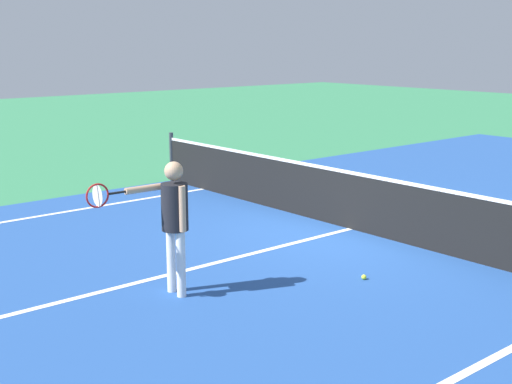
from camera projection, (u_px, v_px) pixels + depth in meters
ground_plane at (351, 229)px, 11.34m from camera, size 60.00×60.00×0.00m
court_surface_inbounds at (351, 229)px, 11.34m from camera, size 10.62×24.40×0.00m
line_center_service at (190, 269)px, 9.32m from camera, size 0.10×6.40×0.01m
net at (351, 200)px, 11.24m from camera, size 10.64×0.09×1.07m
player_near at (173, 213)px, 8.19m from camera, size 0.53×1.19×1.64m
tennis_ball_near_net at (364, 277)px, 8.92m from camera, size 0.07×0.07×0.07m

